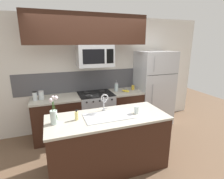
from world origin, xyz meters
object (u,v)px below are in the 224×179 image
object	(u,v)px
dish_soap_bottle	(77,116)
flower_vase	(54,115)
sink_faucet	(104,100)
refrigerator	(153,88)
storage_jar_medium	(41,95)
french_press	(116,87)
coffee_tin	(133,87)
stove_range	(96,113)
storage_jar_tall	(35,96)
drinking_glass	(137,110)
microwave	(95,56)
banana_bunch	(126,91)

from	to	relation	value
dish_soap_bottle	flower_vase	distance (m)	0.32
sink_faucet	dish_soap_bottle	bearing A→B (deg)	-160.54
refrigerator	dish_soap_bottle	size ratio (longest dim) A/B	11.06
storage_jar_medium	french_press	bearing A→B (deg)	1.70
storage_jar_medium	coffee_tin	world-z (taller)	storage_jar_medium
refrigerator	storage_jar_medium	distance (m)	2.64
storage_jar_medium	sink_faucet	bearing A→B (deg)	-46.16
stove_range	french_press	bearing A→B (deg)	6.59
storage_jar_tall	drinking_glass	bearing A→B (deg)	-38.69
french_press	sink_faucet	bearing A→B (deg)	-120.19
microwave	storage_jar_tall	distance (m)	1.46
sink_faucet	flower_vase	distance (m)	0.83
flower_vase	sink_faucet	bearing A→B (deg)	13.91
banana_bunch	dish_soap_bottle	size ratio (longest dim) A/B	1.15
stove_range	banana_bunch	bearing A→B (deg)	-4.78
sink_faucet	storage_jar_medium	bearing A→B (deg)	133.84
storage_jar_tall	storage_jar_medium	size ratio (longest dim) A/B	1.07
storage_jar_medium	coffee_tin	distance (m)	2.08
storage_jar_tall	sink_faucet	world-z (taller)	sink_faucet
refrigerator	flower_vase	size ratio (longest dim) A/B	4.29
flower_vase	stove_range	bearing A→B (deg)	53.20
coffee_tin	dish_soap_bottle	xyz separation A→B (m)	(-1.56, -1.26, 0.01)
storage_jar_tall	dish_soap_bottle	distance (m)	1.35
microwave	flower_vase	xyz separation A→B (m)	(-0.93, -1.22, -0.71)
storage_jar_tall	flower_vase	size ratio (longest dim) A/B	0.44
storage_jar_tall	coffee_tin	bearing A→B (deg)	1.96
refrigerator	sink_faucet	world-z (taller)	refrigerator
microwave	drinking_glass	size ratio (longest dim) A/B	6.12
stove_range	storage_jar_medium	world-z (taller)	storage_jar_medium
drinking_glass	sink_faucet	bearing A→B (deg)	150.76
storage_jar_medium	drinking_glass	distance (m)	1.97
flower_vase	drinking_glass	bearing A→B (deg)	-2.66
stove_range	sink_faucet	bearing A→B (deg)	-96.60
banana_bunch	microwave	bearing A→B (deg)	176.88
stove_range	storage_jar_medium	size ratio (longest dim) A/B	5.27
microwave	french_press	size ratio (longest dim) A/B	2.79
storage_jar_tall	drinking_glass	size ratio (longest dim) A/B	1.55
stove_range	flower_vase	xyz separation A→B (m)	(-0.93, -1.24, 0.58)
refrigerator	drinking_glass	world-z (taller)	refrigerator
storage_jar_medium	coffee_tin	bearing A→B (deg)	1.07
coffee_tin	dish_soap_bottle	distance (m)	2.01
storage_jar_medium	banana_bunch	bearing A→B (deg)	-2.21
storage_jar_tall	dish_soap_bottle	bearing A→B (deg)	-61.77
banana_bunch	flower_vase	xyz separation A→B (m)	(-1.64, -1.18, 0.11)
microwave	sink_faucet	world-z (taller)	microwave
french_press	banana_bunch	bearing A→B (deg)	-31.42
sink_faucet	flower_vase	size ratio (longest dim) A/B	0.72
stove_range	sink_faucet	distance (m)	1.23
dish_soap_bottle	flower_vase	bearing A→B (deg)	-175.15
storage_jar_medium	sink_faucet	distance (m)	1.46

